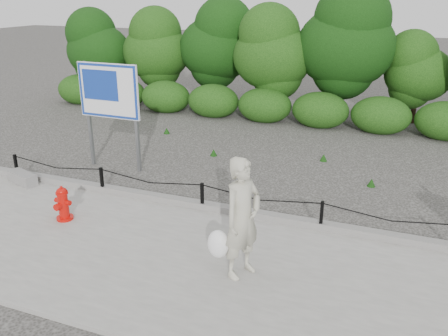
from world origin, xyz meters
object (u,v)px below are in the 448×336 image
fire_hydrant (63,204)px  pedestrian (241,220)px  advertising_sign (109,96)px  concrete_block (23,178)px

fire_hydrant → pedestrian: bearing=-3.1°
advertising_sign → concrete_block: bearing=-124.7°
concrete_block → advertising_sign: (1.33, 1.88, 1.73)m
fire_hydrant → advertising_sign: size_ratio=0.26×
pedestrian → concrete_block: pedestrian is taller
fire_hydrant → advertising_sign: 3.53m
concrete_block → advertising_sign: advertising_sign is taller
fire_hydrant → advertising_sign: advertising_sign is taller
fire_hydrant → concrete_block: fire_hydrant is taller
fire_hydrant → pedestrian: 4.05m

